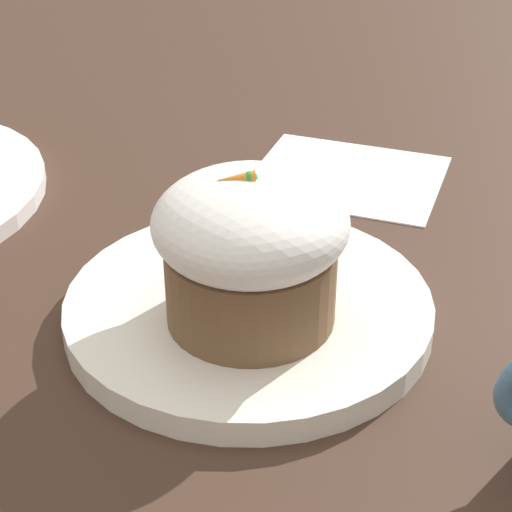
% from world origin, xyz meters
% --- Properties ---
extents(ground_plane, '(4.00, 4.00, 0.00)m').
position_xyz_m(ground_plane, '(0.00, 0.00, 0.00)').
color(ground_plane, '#3D281E').
extents(dessert_plate, '(0.21, 0.21, 0.02)m').
position_xyz_m(dessert_plate, '(0.00, 0.00, 0.01)').
color(dessert_plate, white).
rests_on(dessert_plate, ground_plane).
extents(carrot_cake, '(0.10, 0.10, 0.09)m').
position_xyz_m(carrot_cake, '(-0.00, 0.02, 0.06)').
color(carrot_cake, brown).
rests_on(carrot_cake, dessert_plate).
extents(spoon, '(0.04, 0.12, 0.01)m').
position_xyz_m(spoon, '(0.00, -0.01, 0.02)').
color(spoon, '#B7B7BC').
rests_on(spoon, dessert_plate).
extents(paper_napkin, '(0.18, 0.17, 0.00)m').
position_xyz_m(paper_napkin, '(-0.09, -0.18, 0.00)').
color(paper_napkin, white).
rests_on(paper_napkin, ground_plane).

